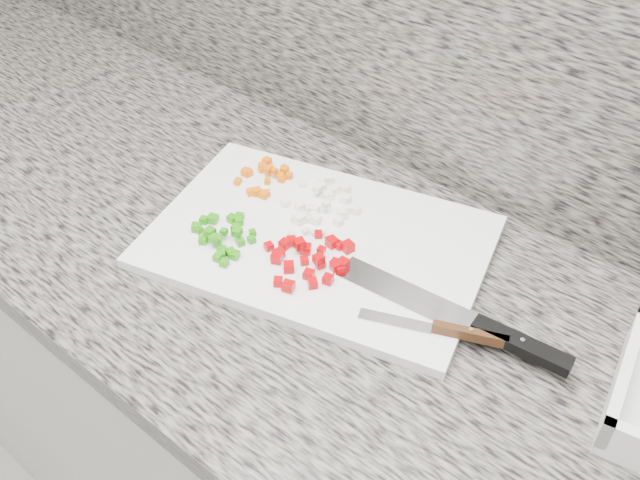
{
  "coord_description": "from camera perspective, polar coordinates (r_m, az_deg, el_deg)",
  "views": [
    {
      "loc": [
        0.4,
        0.88,
        1.62
      ],
      "look_at": [
        -0.09,
        1.47,
        0.94
      ],
      "focal_mm": 40.0,
      "sensor_mm": 36.0,
      "label": 1
    }
  ],
  "objects": [
    {
      "name": "cabinet",
      "position": [
        1.38,
        2.19,
        -18.02
      ],
      "size": [
        3.92,
        0.62,
        0.86
      ],
      "primitive_type": "cube",
      "color": "silver",
      "rests_on": "ground"
    },
    {
      "name": "chef_knife",
      "position": [
        0.95,
        12.63,
        -6.79
      ],
      "size": [
        0.33,
        0.07,
        0.02
      ],
      "rotation": [
        0.0,
        0.0,
        0.09
      ],
      "color": "silver",
      "rests_on": "cutting_board"
    },
    {
      "name": "green_pepper_pile",
      "position": [
        1.06,
        -7.84,
        0.36
      ],
      "size": [
        0.11,
        0.1,
        0.02
      ],
      "color": "#27890C",
      "rests_on": "cutting_board"
    },
    {
      "name": "garlic_pile",
      "position": [
        1.08,
        -1.04,
        1.2
      ],
      "size": [
        0.07,
        0.06,
        0.01
      ],
      "color": "#F3E4BC",
      "rests_on": "cutting_board"
    },
    {
      "name": "paring_knife",
      "position": [
        0.94,
        10.4,
        -7.17
      ],
      "size": [
        0.19,
        0.09,
        0.02
      ],
      "rotation": [
        0.0,
        0.0,
        0.4
      ],
      "color": "silver",
      "rests_on": "cutting_board"
    },
    {
      "name": "carrot_pile",
      "position": [
        1.17,
        -4.52,
        5.09
      ],
      "size": [
        0.08,
        0.1,
        0.02
      ],
      "color": "#EC6405",
      "rests_on": "cutting_board"
    },
    {
      "name": "red_pepper_pile",
      "position": [
        1.02,
        -0.71,
        -1.43
      ],
      "size": [
        0.13,
        0.13,
        0.02
      ],
      "color": "#BB0208",
      "rests_on": "cutting_board"
    },
    {
      "name": "backsplash",
      "position": [
        1.04,
        14.01,
        16.74
      ],
      "size": [
        3.92,
        0.02,
        0.6
      ],
      "primitive_type": "cube",
      "color": "slate",
      "rests_on": "countertop"
    },
    {
      "name": "onion_pile",
      "position": [
        1.12,
        0.37,
        3.21
      ],
      "size": [
        0.12,
        0.12,
        0.02
      ],
      "color": "white",
      "rests_on": "cutting_board"
    },
    {
      "name": "cutting_board",
      "position": [
        1.07,
        -0.14,
        -0.12
      ],
      "size": [
        0.56,
        0.45,
        0.02
      ],
      "primitive_type": "cube",
      "rotation": [
        0.0,
        0.0,
        0.27
      ],
      "color": "white",
      "rests_on": "countertop"
    },
    {
      "name": "countertop",
      "position": [
        1.02,
        2.84,
        -5.21
      ],
      "size": [
        3.96,
        0.64,
        0.04
      ],
      "primitive_type": "cube",
      "color": "slate",
      "rests_on": "cabinet"
    }
  ]
}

